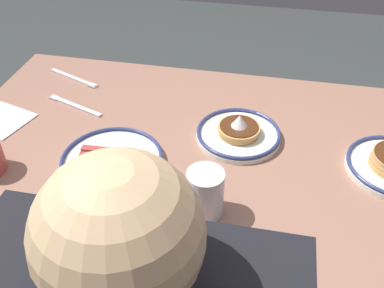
{
  "coord_description": "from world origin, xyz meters",
  "views": [
    {
      "loc": [
        -0.13,
        0.9,
        1.49
      ],
      "look_at": [
        0.04,
        0.03,
        0.78
      ],
      "focal_mm": 40.89,
      "sensor_mm": 36.0,
      "label": 1
    }
  ],
  "objects_px": {
    "plate_near_main": "(239,133)",
    "paper_napkin": "(2,120)",
    "plate_center_pancakes": "(112,160)",
    "fork_far": "(74,78)",
    "fork_near": "(74,105)",
    "drinking_glass": "(205,195)"
  },
  "relations": [
    {
      "from": "fork_far",
      "to": "drinking_glass",
      "type": "bearing_deg",
      "value": 136.89
    },
    {
      "from": "plate_center_pancakes",
      "to": "fork_near",
      "type": "xyz_separation_m",
      "value": [
        0.2,
        -0.23,
        -0.01
      ]
    },
    {
      "from": "plate_near_main",
      "to": "fork_near",
      "type": "bearing_deg",
      "value": -6.39
    },
    {
      "from": "plate_center_pancakes",
      "to": "paper_napkin",
      "type": "height_order",
      "value": "plate_center_pancakes"
    },
    {
      "from": "plate_near_main",
      "to": "paper_napkin",
      "type": "bearing_deg",
      "value": 4.59
    },
    {
      "from": "drinking_glass",
      "to": "fork_near",
      "type": "xyz_separation_m",
      "value": [
        0.46,
        -0.34,
        -0.05
      ]
    },
    {
      "from": "plate_near_main",
      "to": "plate_center_pancakes",
      "type": "xyz_separation_m",
      "value": [
        0.3,
        0.17,
        -0.0
      ]
    },
    {
      "from": "fork_near",
      "to": "fork_far",
      "type": "distance_m",
      "value": 0.17
    },
    {
      "from": "plate_near_main",
      "to": "plate_center_pancakes",
      "type": "height_order",
      "value": "plate_near_main"
    },
    {
      "from": "paper_napkin",
      "to": "fork_far",
      "type": "height_order",
      "value": "fork_far"
    },
    {
      "from": "plate_near_main",
      "to": "paper_napkin",
      "type": "distance_m",
      "value": 0.69
    },
    {
      "from": "paper_napkin",
      "to": "fork_near",
      "type": "distance_m",
      "value": 0.21
    },
    {
      "from": "plate_center_pancakes",
      "to": "paper_napkin",
      "type": "relative_size",
      "value": 1.75
    },
    {
      "from": "plate_near_main",
      "to": "plate_center_pancakes",
      "type": "distance_m",
      "value": 0.35
    },
    {
      "from": "drinking_glass",
      "to": "fork_near",
      "type": "distance_m",
      "value": 0.58
    },
    {
      "from": "drinking_glass",
      "to": "fork_far",
      "type": "relative_size",
      "value": 0.59
    },
    {
      "from": "plate_near_main",
      "to": "drinking_glass",
      "type": "distance_m",
      "value": 0.29
    },
    {
      "from": "plate_near_main",
      "to": "fork_far",
      "type": "xyz_separation_m",
      "value": [
        0.57,
        -0.21,
        -0.01
      ]
    },
    {
      "from": "drinking_glass",
      "to": "fork_far",
      "type": "xyz_separation_m",
      "value": [
        0.53,
        -0.5,
        -0.05
      ]
    },
    {
      "from": "plate_near_main",
      "to": "fork_near",
      "type": "relative_size",
      "value": 1.17
    },
    {
      "from": "plate_center_pancakes",
      "to": "fork_far",
      "type": "xyz_separation_m",
      "value": [
        0.27,
        -0.38,
        -0.01
      ]
    },
    {
      "from": "plate_center_pancakes",
      "to": "paper_napkin",
      "type": "xyz_separation_m",
      "value": [
        0.38,
        -0.12,
        -0.01
      ]
    }
  ]
}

